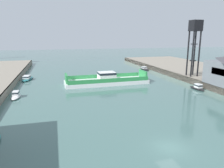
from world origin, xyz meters
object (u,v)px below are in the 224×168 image
Objects in this scene: moored_boat_near_left at (16,95)px; moored_boat_far_right at (197,87)px; chain_ferry at (107,80)px; moored_boat_near_right at (27,78)px; moored_boat_mid_left at (145,69)px; crane_tower at (195,34)px.

moored_boat_near_left is 43.93m from moored_boat_far_right.
moored_boat_near_right is (-22.65, 11.85, -0.51)m from chain_ferry.
moored_boat_near_left is 0.74× the size of moored_boat_mid_left.
moored_boat_far_right reaches higher than moored_boat_mid_left.
chain_ferry is 1.47× the size of crane_tower.
moored_boat_near_right is (0.15, 20.22, -0.01)m from moored_boat_near_left.
moored_boat_near_left is 0.31× the size of crane_tower.
moored_boat_near_left reaches higher than moored_boat_mid_left.
moored_boat_near_left is at bearing -90.42° from moored_boat_near_right.
chain_ferry reaches higher than moored_boat_near_right.
moored_boat_mid_left is at bearing 89.83° from moored_boat_far_right.
chain_ferry is 24.36m from moored_boat_far_right.
crane_tower is (48.28, 5.07, 13.43)m from moored_boat_near_left.
chain_ferry is 4.55× the size of moored_boat_far_right.
moored_boat_near_left is at bearing -145.89° from moored_boat_mid_left.
moored_boat_far_right is 16.84m from crane_tower.
crane_tower reaches higher than chain_ferry.
chain_ferry is 29.96m from moored_boat_mid_left.
crane_tower reaches higher than moored_boat_near_left.
moored_boat_far_right is at bearing -29.11° from moored_boat_near_right.
moored_boat_mid_left is (21.04, 21.32, -0.61)m from chain_ferry.
chain_ferry is 3.45× the size of moored_boat_mid_left.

